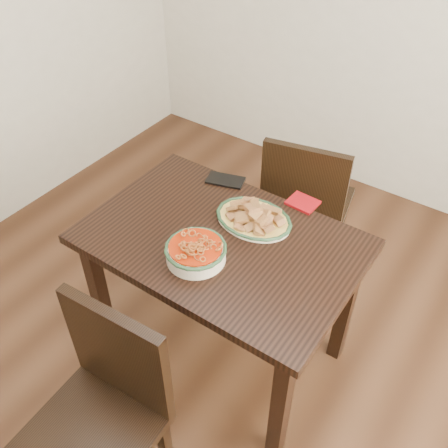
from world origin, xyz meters
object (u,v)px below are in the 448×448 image
Objects in this scene: chair_far at (305,202)px; smartphone at (225,180)px; noodle_bowl at (196,250)px; chair_near at (105,404)px; fish_plate at (254,213)px; dining_table at (221,257)px.

smartphone is at bearing 43.46° from chair_far.
chair_far is at bearing 86.09° from noodle_bowl.
chair_near is 0.63m from noodle_bowl.
fish_plate reaches higher than noodle_bowl.
dining_table is 6.43× the size of smartphone.
chair_far is 0.51m from smartphone.
chair_near is at bearing -93.30° from fish_plate.
dining_table is at bearing 85.58° from noodle_bowl.
dining_table is 1.24× the size of chair_near.
chair_far reaches higher than fish_plate.
smartphone is (-0.21, 1.04, 0.26)m from chair_near.
chair_far and chair_near have the same top height.
noodle_bowl is at bearing -101.37° from fish_plate.
chair_far is 1.41m from chair_near.
smartphone is at bearing 122.08° from dining_table.
fish_plate is at bearing -49.75° from smartphone.
fish_plate reaches higher than dining_table.
chair_far is 2.70× the size of fish_plate.
chair_near reaches higher than noodle_bowl.
dining_table is at bearing -107.56° from fish_plate.
noodle_bowl reaches higher than dining_table.
chair_near is 2.70× the size of fish_plate.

